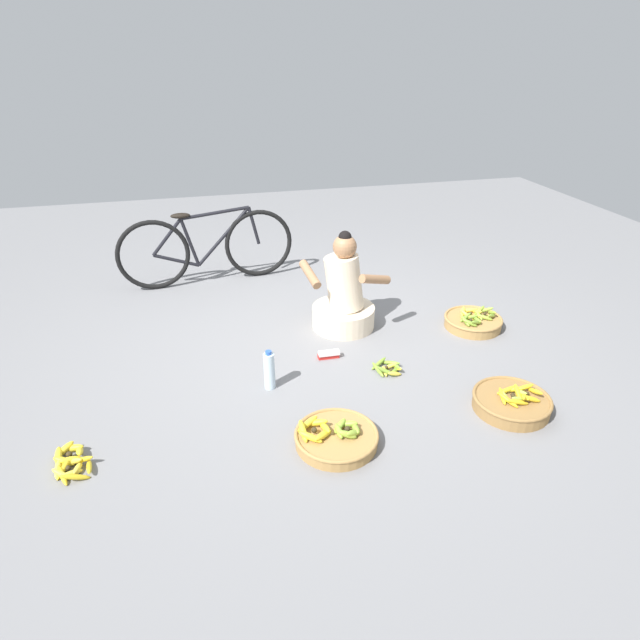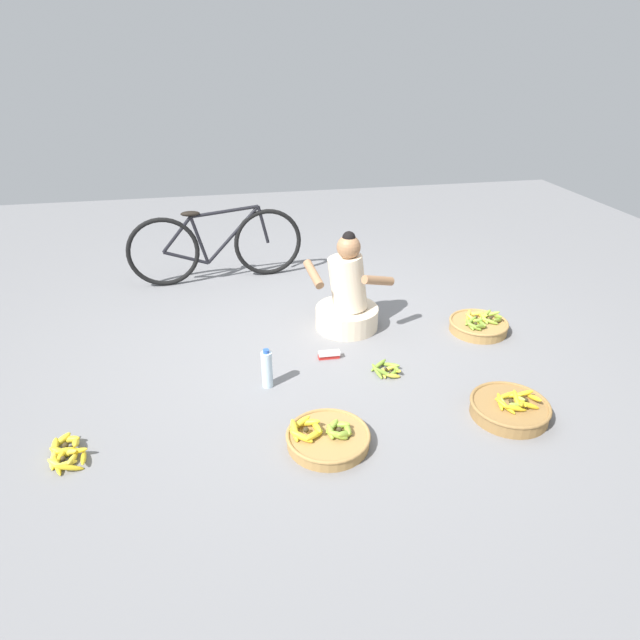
% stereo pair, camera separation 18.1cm
% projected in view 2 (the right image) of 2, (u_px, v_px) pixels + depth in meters
% --- Properties ---
extents(ground_plane, '(10.00, 10.00, 0.00)m').
position_uv_depth(ground_plane, '(315.00, 348.00, 4.18)').
color(ground_plane, slate).
extents(vendor_woman_front, '(0.68, 0.55, 0.83)m').
position_uv_depth(vendor_woman_front, '(347.00, 298.00, 4.37)').
color(vendor_woman_front, beige).
rests_on(vendor_woman_front, ground).
extents(bicycle_leaning, '(1.70, 0.20, 0.73)m').
position_uv_depth(bicycle_leaning, '(217.00, 246.00, 5.24)').
color(bicycle_leaning, black).
rests_on(bicycle_leaning, ground).
extents(banana_basket_near_bicycle, '(0.48, 0.48, 0.16)m').
position_uv_depth(banana_basket_near_bicycle, '(479.00, 325.00, 4.41)').
color(banana_basket_near_bicycle, '#A87F47').
rests_on(banana_basket_near_bicycle, ground).
extents(banana_basket_front_left, '(0.50, 0.50, 0.17)m').
position_uv_depth(banana_basket_front_left, '(510.00, 408.00, 3.40)').
color(banana_basket_front_left, olive).
rests_on(banana_basket_front_left, ground).
extents(banana_basket_back_right, '(0.50, 0.50, 0.16)m').
position_uv_depth(banana_basket_back_right, '(327.00, 437.00, 3.16)').
color(banana_basket_back_right, '#A87F47').
rests_on(banana_basket_back_right, ground).
extents(loose_bananas_near_vendor, '(0.23, 0.24, 0.10)m').
position_uv_depth(loose_bananas_near_vendor, '(388.00, 370.00, 3.85)').
color(loose_bananas_near_vendor, olive).
rests_on(loose_bananas_near_vendor, ground).
extents(loose_bananas_back_center, '(0.25, 0.34, 0.09)m').
position_uv_depth(loose_bananas_back_center, '(66.00, 453.00, 3.07)').
color(loose_bananas_back_center, yellow).
rests_on(loose_bananas_back_center, ground).
extents(water_bottle, '(0.08, 0.08, 0.29)m').
position_uv_depth(water_bottle, '(267.00, 369.00, 3.66)').
color(water_bottle, silver).
rests_on(water_bottle, ground).
extents(packet_carton_stack, '(0.16, 0.06, 0.06)m').
position_uv_depth(packet_carton_stack, '(329.00, 355.00, 4.03)').
color(packet_carton_stack, red).
rests_on(packet_carton_stack, ground).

